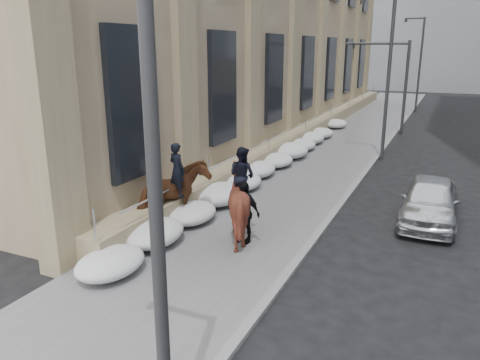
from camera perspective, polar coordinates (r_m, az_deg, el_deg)
name	(u,v)px	position (r m, az deg, el deg)	size (l,w,h in m)	color
ground	(199,257)	(13.25, -5.05, -9.31)	(140.00, 140.00, 0.00)	black
sidewalk	(304,171)	(21.96, 7.86, 1.12)	(5.00, 80.00, 0.12)	#59595B
curb	(361,177)	(21.39, 14.58, 0.34)	(0.24, 80.00, 0.12)	slate
bg_building_far	(384,18)	(83.35, 17.12, 18.36)	(24.00, 12.00, 20.00)	gray
streetlight_near	(141,142)	(5.55, -11.99, 4.52)	(1.71, 0.24, 8.00)	#2D2D30
streetlight_mid	(386,69)	(24.61, 17.35, 12.83)	(1.71, 0.24, 8.00)	#2D2D30
streetlight_far	(419,59)	(44.50, 20.95, 13.64)	(1.71, 0.24, 8.00)	#2D2D30
traffic_signal	(392,72)	(32.65, 18.03, 12.37)	(4.10, 0.22, 6.00)	#2D2D30
snow_bank	(261,168)	(20.57, 2.57, 1.42)	(1.70, 18.10, 0.76)	silver
mounted_horse_left	(173,193)	(14.86, -8.12, -1.60)	(1.84, 2.63, 2.68)	#4A2916
mounted_horse_right	(239,200)	(13.79, -0.16, -2.43)	(2.20, 2.35, 2.73)	#421C13
pedestrian	(244,212)	(13.54, 0.46, -3.90)	(1.08, 0.45, 1.84)	black
car_silver	(430,201)	(16.66, 22.15, -2.34)	(1.75, 4.36, 1.49)	silver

